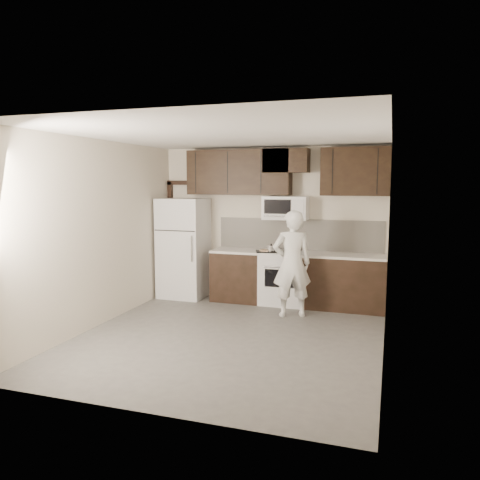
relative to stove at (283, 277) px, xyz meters
The scene contains 14 objects.
floor 2.02m from the stove, 98.80° to the right, with size 4.50×4.50×0.00m, color #514F4C.
back_wall 0.99m from the stove, 133.94° to the left, with size 4.00×4.00×0.00m, color beige.
ceiling 2.98m from the stove, 98.80° to the right, with size 4.50×4.50×0.00m, color white.
counter_run 0.30m from the stove, ahead, with size 2.95×0.64×0.91m.
stove is the anchor object (origin of this frame).
backsplash 0.80m from the stove, 56.25° to the left, with size 2.90×0.02×0.54m, color beige.
upper_cabinets 1.83m from the stove, 124.04° to the left, with size 3.48×0.35×0.78m.
microwave 1.20m from the stove, 90.10° to the left, with size 0.76×0.42×0.40m.
refrigerator 1.90m from the stove, behind, with size 0.80×0.76×1.80m.
door_trim 2.37m from the stove, behind, with size 0.50×0.08×2.12m.
saucepan 0.56m from the stove, 139.92° to the right, with size 0.26×0.16×0.15m.
baking_tray 0.55m from the stove, 153.88° to the right, with size 0.35×0.26×0.02m, color black.
pizza 0.56m from the stove, 153.88° to the right, with size 0.24×0.24×0.02m, color #D1B78C.
person 0.85m from the stove, 67.52° to the right, with size 0.61×0.40×1.67m, color silver.
Camera 1 is at (2.03, -5.81, 2.08)m, focal length 35.00 mm.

